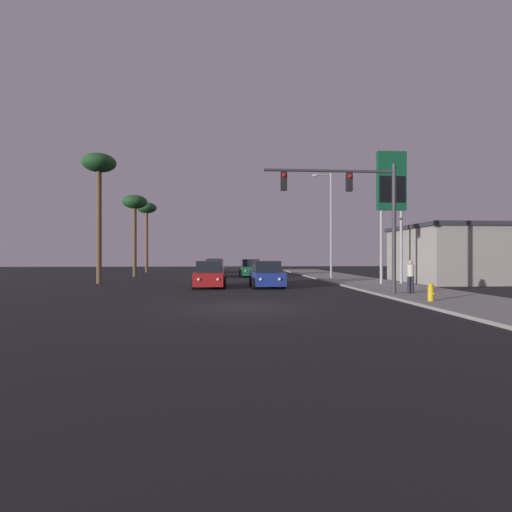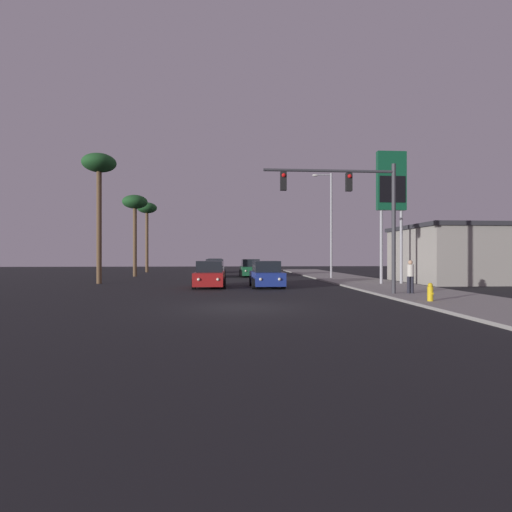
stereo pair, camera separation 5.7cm
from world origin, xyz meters
name	(u,v)px [view 1 (the left image)]	position (x,y,z in m)	size (l,w,h in m)	color
ground_plane	(243,307)	(0.00, 0.00, 0.00)	(120.00, 120.00, 0.00)	black
sidewalk_right	(380,285)	(9.50, 10.00, 0.06)	(5.00, 60.00, 0.12)	gray
building_gas_station	(472,254)	(18.00, 13.37, 2.16)	(10.30, 8.30, 4.30)	gray
car_green	(250,269)	(1.71, 22.80, 0.76)	(2.04, 4.33, 1.68)	#195933
car_white	(215,266)	(-1.96, 32.33, 0.76)	(2.04, 4.33, 1.68)	silver
car_blue	(267,275)	(1.96, 9.92, 0.76)	(2.04, 4.34, 1.68)	navy
car_red	(210,275)	(-1.66, 10.01, 0.76)	(2.04, 4.33, 1.68)	maroon
car_silver	(215,269)	(-1.71, 22.83, 0.76)	(2.04, 4.33, 1.68)	#B7B7BC
traffic_light_mast	(358,202)	(5.90, 3.89, 4.69)	(6.66, 0.36, 6.50)	#38383D
street_lamp	(330,220)	(8.27, 18.20, 5.12)	(1.74, 0.24, 9.00)	#99999E
gas_station_sign	(391,188)	(10.62, 10.90, 6.62)	(2.00, 0.42, 9.00)	#99999E
fire_hydrant	(431,292)	(7.88, 0.52, 0.49)	(0.24, 0.34, 0.76)	gold
pedestrian_on_sidewalk	(411,275)	(8.65, 3.93, 1.03)	(0.34, 0.32, 1.67)	#23232D
palm_tree_mid	(135,206)	(-9.48, 24.00, 6.86)	(2.40, 2.40, 7.92)	brown
palm_tree_near	(99,171)	(-9.77, 14.00, 8.16)	(2.40, 2.40, 9.39)	brown
palm_tree_far	(147,212)	(-10.29, 34.00, 7.40)	(2.40, 2.40, 8.53)	brown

